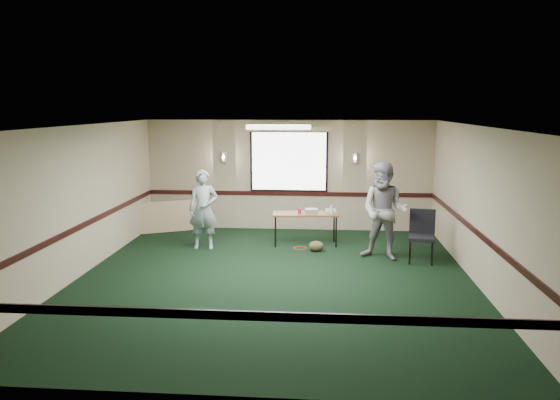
# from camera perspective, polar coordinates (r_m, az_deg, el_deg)

# --- Properties ---
(ground) EXTENTS (8.00, 8.00, 0.00)m
(ground) POSITION_cam_1_polar(r_m,az_deg,el_deg) (9.80, -0.62, -8.23)
(ground) COLOR black
(ground) RESTS_ON ground
(room_shell) EXTENTS (8.00, 8.02, 8.00)m
(room_shell) POSITION_cam_1_polar(r_m,az_deg,el_deg) (11.53, 0.33, 2.56)
(room_shell) COLOR tan
(room_shell) RESTS_ON ground
(folding_table) EXTENTS (1.47, 0.69, 0.72)m
(folding_table) POSITION_cam_1_polar(r_m,az_deg,el_deg) (11.99, 2.67, -1.61)
(folding_table) COLOR #4F2916
(folding_table) RESTS_ON ground
(projector) EXTENTS (0.31, 0.27, 0.09)m
(projector) POSITION_cam_1_polar(r_m,az_deg,el_deg) (11.99, 3.29, -1.14)
(projector) COLOR gray
(projector) RESTS_ON folding_table
(game_console) EXTENTS (0.25, 0.21, 0.06)m
(game_console) POSITION_cam_1_polar(r_m,az_deg,el_deg) (12.16, 5.32, -1.10)
(game_console) COLOR silver
(game_console) RESTS_ON folding_table
(red_cup) EXTENTS (0.08, 0.08, 0.11)m
(red_cup) POSITION_cam_1_polar(r_m,az_deg,el_deg) (11.91, 2.06, -1.15)
(red_cup) COLOR red
(red_cup) RESTS_ON folding_table
(water_bottle) EXTENTS (0.06, 0.06, 0.19)m
(water_bottle) POSITION_cam_1_polar(r_m,az_deg,el_deg) (11.88, 5.39, -1.03)
(water_bottle) COLOR #97DDF8
(water_bottle) RESTS_ON folding_table
(duffel_bag) EXTENTS (0.35, 0.29, 0.22)m
(duffel_bag) POSITION_cam_1_polar(r_m,az_deg,el_deg) (11.58, 3.80, -4.83)
(duffel_bag) COLOR #443F27
(duffel_bag) RESTS_ON ground
(cable_coil) EXTENTS (0.34, 0.34, 0.01)m
(cable_coil) POSITION_cam_1_polar(r_m,az_deg,el_deg) (11.82, 2.10, -5.03)
(cable_coil) COLOR red
(cable_coil) RESTS_ON ground
(folded_table) EXTENTS (1.41, 0.84, 0.75)m
(folded_table) POSITION_cam_1_polar(r_m,az_deg,el_deg) (13.57, -11.56, -1.70)
(folded_table) COLOR tan
(folded_table) RESTS_ON ground
(conference_chair) EXTENTS (0.58, 0.60, 1.02)m
(conference_chair) POSITION_cam_1_polar(r_m,az_deg,el_deg) (11.10, 14.61, -3.20)
(conference_chair) COLOR black
(conference_chair) RESTS_ON ground
(person_left) EXTENTS (0.66, 0.48, 1.70)m
(person_left) POSITION_cam_1_polar(r_m,az_deg,el_deg) (11.77, -8.01, -0.97)
(person_left) COLOR teal
(person_left) RESTS_ON ground
(person_right) EXTENTS (1.15, 1.03, 1.95)m
(person_right) POSITION_cam_1_polar(r_m,az_deg,el_deg) (10.99, 10.86, -1.16)
(person_right) COLOR #7C8CC1
(person_right) RESTS_ON ground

